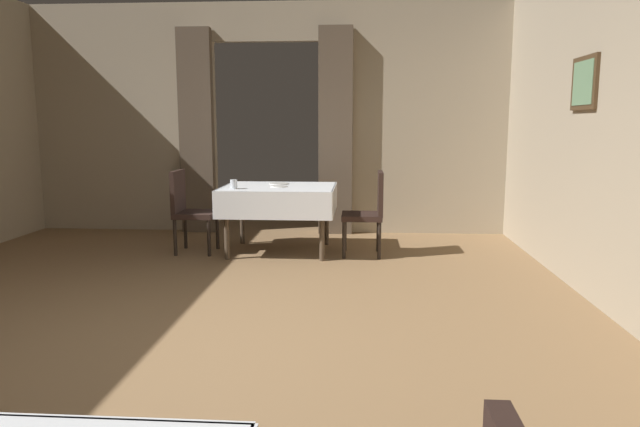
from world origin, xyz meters
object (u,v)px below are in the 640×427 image
Objects in this scene: plate_mid_a at (279,186)px; chair_mid_right at (369,209)px; plate_mid_b at (279,184)px; glass_mid_c at (234,184)px; dining_table_mid at (279,195)px; chair_mid_left at (189,207)px.

chair_mid_right is at bearing -2.34° from plate_mid_a.
plate_mid_b is 2.19× the size of glass_mid_c.
dining_table_mid is at bearing 174.27° from chair_mid_right.
glass_mid_c is at bearing -128.50° from plate_mid_b.
glass_mid_c reaches higher than plate_mid_a.
dining_table_mid is 1.03m from chair_mid_left.
glass_mid_c is (-0.45, -0.29, 0.15)m from dining_table_mid.
glass_mid_c is (0.56, -0.20, 0.29)m from chair_mid_left.
chair_mid_right reaches higher than plate_mid_a.
plate_mid_a is at bearing -81.77° from plate_mid_b.
plate_mid_b is at bearing 18.48° from chair_mid_left.
plate_mid_a is (1.02, 0.03, 0.24)m from chair_mid_left.
plate_mid_a is 1.79× the size of glass_mid_c.
chair_mid_right is (1.01, -0.10, -0.14)m from dining_table_mid.
plate_mid_b is (0.98, 0.33, 0.24)m from chair_mid_left.
chair_mid_right is 4.15× the size of plate_mid_b.
chair_mid_left is 0.66m from glass_mid_c.
plate_mid_b is (-1.05, 0.34, 0.24)m from chair_mid_right.
dining_table_mid is 0.26m from plate_mid_b.
dining_table_mid is at bearing 5.29° from chair_mid_left.
chair_mid_right is 9.09× the size of glass_mid_c.
glass_mid_c reaches higher than plate_mid_b.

